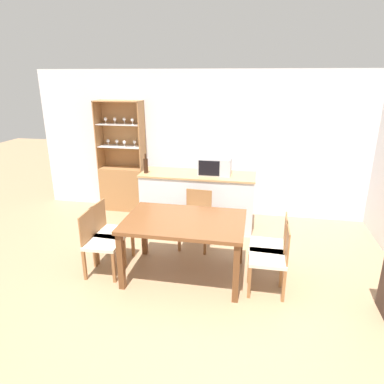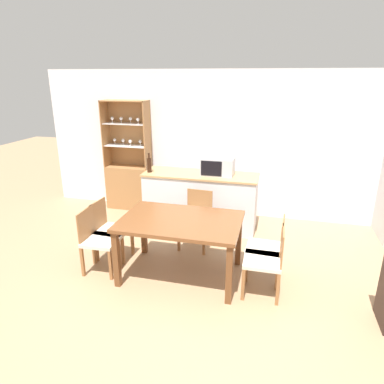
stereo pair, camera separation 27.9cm
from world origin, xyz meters
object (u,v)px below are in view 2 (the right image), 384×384
(dining_chair_side_left_near, at_px, (99,240))
(dining_chair_side_right_near, at_px, (266,260))
(dining_chair_side_right_far, at_px, (267,248))
(wine_bottle, at_px, (149,165))
(display_cabinet, at_px, (129,178))
(microwave, at_px, (218,166))
(dining_chair_side_left_far, at_px, (110,230))
(dining_table, at_px, (181,226))
(dining_chair_head_far, at_px, (196,219))

(dining_chair_side_left_near, xyz_separation_m, dining_chair_side_right_near, (2.12, 0.00, 0.00))
(dining_chair_side_right_far, bearing_deg, wine_bottle, 60.83)
(display_cabinet, height_order, microwave, display_cabinet)
(display_cabinet, relative_size, dining_chair_side_left_far, 2.42)
(display_cabinet, xyz_separation_m, dining_chair_side_right_far, (2.67, -1.92, -0.15))
(display_cabinet, height_order, dining_chair_side_left_near, display_cabinet)
(dining_chair_side_right_far, bearing_deg, dining_table, 101.01)
(display_cabinet, relative_size, dining_chair_side_left_near, 2.42)
(dining_chair_side_right_far, relative_size, dining_chair_side_left_far, 1.00)
(dining_chair_side_left_near, bearing_deg, dining_table, 96.02)
(dining_chair_side_right_far, height_order, dining_chair_side_right_near, same)
(dining_chair_side_left_near, bearing_deg, display_cabinet, -167.97)
(dining_chair_side_right_near, bearing_deg, dining_chair_side_left_far, 81.92)
(dining_chair_side_left_far, bearing_deg, dining_chair_side_left_near, 3.44)
(dining_chair_head_far, distance_m, microwave, 0.98)
(dining_chair_side_left_near, bearing_deg, microwave, 141.91)
(dining_chair_head_far, distance_m, dining_chair_side_left_far, 1.26)
(dining_chair_head_far, distance_m, dining_chair_side_right_near, 1.43)
(dining_table, relative_size, dining_chair_side_left_far, 1.76)
(dining_chair_head_far, xyz_separation_m, dining_chair_side_right_far, (1.06, -0.67, 0.00))
(display_cabinet, bearing_deg, dining_chair_side_left_near, -75.97)
(display_cabinet, xyz_separation_m, wine_bottle, (0.67, -0.65, 0.47))
(display_cabinet, distance_m, dining_chair_side_left_near, 2.28)
(dining_chair_side_left_far, relative_size, microwave, 1.63)
(dining_table, distance_m, dining_chair_head_far, 0.85)
(dining_chair_side_left_far, relative_size, wine_bottle, 2.62)
(dining_chair_side_right_near, bearing_deg, wine_bottle, 51.97)
(display_cabinet, relative_size, microwave, 3.94)
(display_cabinet, distance_m, dining_table, 2.62)
(dining_chair_side_right_far, xyz_separation_m, wine_bottle, (-2.00, 1.27, 0.62))
(dining_table, xyz_separation_m, dining_chair_head_far, (0.00, 0.82, -0.24))
(dining_table, relative_size, wine_bottle, 4.61)
(display_cabinet, bearing_deg, dining_chair_side_left_far, -73.87)
(dining_chair_side_right_far, xyz_separation_m, dining_chair_side_right_near, (0.00, -0.29, 0.00))
(microwave, height_order, wine_bottle, wine_bottle)
(microwave, relative_size, wine_bottle, 1.61)
(display_cabinet, bearing_deg, microwave, -16.04)
(dining_table, xyz_separation_m, dining_chair_side_right_far, (1.06, 0.15, -0.24))
(dining_chair_head_far, bearing_deg, microwave, -98.72)
(dining_chair_side_right_far, xyz_separation_m, microwave, (-0.89, 1.40, 0.63))
(dining_chair_head_far, height_order, microwave, microwave)
(dining_chair_side_right_far, height_order, dining_chair_side_left_near, same)
(dining_chair_side_right_near, distance_m, wine_bottle, 2.61)
(dining_table, height_order, microwave, microwave)
(dining_table, height_order, dining_chair_side_right_near, dining_chair_side_right_near)
(dining_chair_side_left_near, height_order, dining_chair_side_right_near, same)
(display_cabinet, relative_size, dining_chair_side_right_near, 2.42)
(microwave, bearing_deg, dining_table, -96.48)
(dining_table, distance_m, dining_chair_side_left_far, 1.10)
(dining_table, bearing_deg, dining_chair_side_right_near, -7.94)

